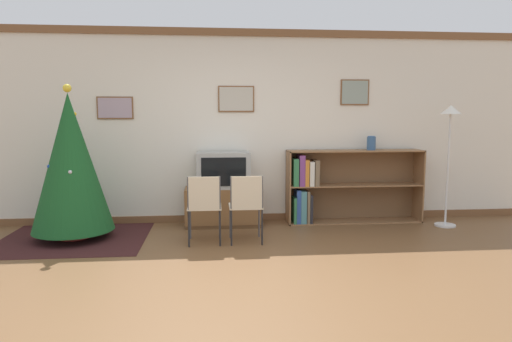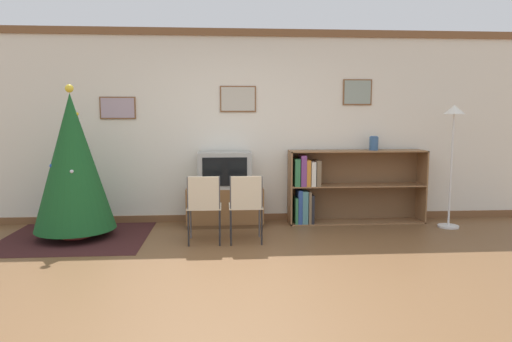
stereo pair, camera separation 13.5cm
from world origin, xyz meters
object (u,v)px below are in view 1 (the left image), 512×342
object	(u,v)px
television	(223,170)
vase	(371,143)
folding_chair_left	(204,205)
bookshelf	(332,186)
tv_console	(224,206)
standing_lamp	(450,134)
christmas_tree	(71,163)
folding_chair_right	(246,204)

from	to	relation	value
television	vase	distance (m)	2.12
television	folding_chair_left	size ratio (longest dim) A/B	0.88
bookshelf	vase	bearing A→B (deg)	-0.02
folding_chair_left	vase	xyz separation A→B (m)	(2.34, 0.98, 0.66)
folding_chair_left	bookshelf	bearing A→B (deg)	28.71
tv_console	standing_lamp	distance (m)	3.21
vase	standing_lamp	bearing A→B (deg)	-22.34
christmas_tree	standing_lamp	world-z (taller)	christmas_tree
folding_chair_left	standing_lamp	xyz separation A→B (m)	(3.28, 0.59, 0.80)
tv_console	vase	xyz separation A→B (m)	(2.09, 0.07, 0.86)
tv_console	folding_chair_left	size ratio (longest dim) A/B	1.27
tv_console	folding_chair_right	distance (m)	0.97
folding_chair_left	bookshelf	world-z (taller)	bookshelf
folding_chair_right	standing_lamp	bearing A→B (deg)	11.91
tv_console	standing_lamp	world-z (taller)	standing_lamp
bookshelf	standing_lamp	bearing A→B (deg)	-14.51
television	standing_lamp	bearing A→B (deg)	-6.01
christmas_tree	folding_chair_left	size ratio (longest dim) A/B	2.29
christmas_tree	folding_chair_left	xyz separation A→B (m)	(1.61, -0.41, -0.47)
television	folding_chair_right	distance (m)	0.99
folding_chair_left	tv_console	bearing A→B (deg)	74.89
bookshelf	standing_lamp	distance (m)	1.72
folding_chair_right	vase	size ratio (longest dim) A/B	4.14
tv_console	vase	bearing A→B (deg)	1.80
folding_chair_left	vase	distance (m)	2.62
bookshelf	vase	size ratio (longest dim) A/B	9.69
folding_chair_right	bookshelf	world-z (taller)	bookshelf
television	folding_chair_left	xyz separation A→B (m)	(-0.25, -0.91, -0.30)
television	folding_chair_left	world-z (taller)	television
christmas_tree	television	size ratio (longest dim) A/B	2.62
tv_console	folding_chair_left	world-z (taller)	folding_chair_left
television	folding_chair_right	world-z (taller)	television
folding_chair_left	television	bearing A→B (deg)	74.85
tv_console	bookshelf	distance (m)	1.56
folding_chair_right	vase	distance (m)	2.19
christmas_tree	folding_chair_right	world-z (taller)	christmas_tree
folding_chair_right	bookshelf	xyz separation A→B (m)	(1.29, 0.98, 0.04)
standing_lamp	folding_chair_left	bearing A→B (deg)	-169.84
christmas_tree	folding_chair_right	size ratio (longest dim) A/B	2.29
bookshelf	vase	world-z (taller)	vase
tv_console	television	size ratio (longest dim) A/B	1.45
television	bookshelf	size ratio (longest dim) A/B	0.37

